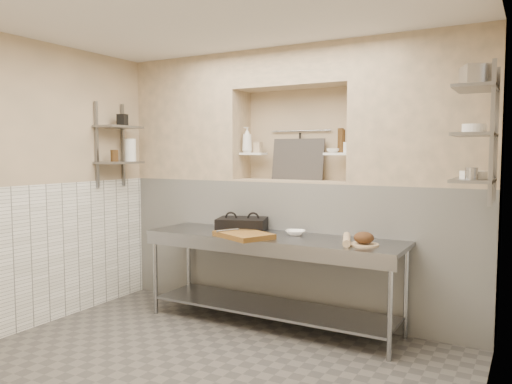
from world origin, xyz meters
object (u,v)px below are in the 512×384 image
Objects in this scene: cutting_board at (244,235)px; rolling_pin at (347,240)px; bottle_soap at (247,140)px; panini_press at (242,224)px; jug_left at (130,150)px; bowl_alcove at (333,151)px; prep_table at (271,262)px; bread_loaf at (364,238)px; mixing_bowl at (295,233)px.

rolling_pin reaches higher than cutting_board.
bottle_soap is at bearing 157.75° from rolling_pin.
panini_press reaches higher than rolling_pin.
bottle_soap is 1.09× the size of jug_left.
bottle_soap is at bearing -178.25° from bowl_alcove.
bottle_soap reaches higher than jug_left.
bowl_alcove is (0.83, 0.44, 0.77)m from panini_press.
prep_table is at bearing 48.01° from cutting_board.
bread_loaf is at bearing -3.01° from prep_table.
bowl_alcove reaches higher than prep_table.
bread_loaf reaches higher than rolling_pin.
mixing_bowl is (0.59, 0.04, -0.04)m from panini_press.
mixing_bowl is at bearing 164.64° from bread_loaf.
bread_loaf is at bearing 8.02° from cutting_board.
cutting_board is at bearing -76.02° from panini_press.
prep_table is 1.44m from bottle_soap.
prep_table is at bearing -1.37° from jug_left.
bread_loaf is (1.35, -0.17, 0.00)m from panini_press.
panini_press reaches higher than cutting_board.
rolling_pin is 3.30× the size of bowl_alcove.
jug_left reaches higher than panini_press.
rolling_pin is at bearing -17.30° from mixing_bowl.
panini_press reaches higher than prep_table.
bread_loaf is at bearing -49.53° from bowl_alcove.
mixing_bowl is at bearing 162.70° from rolling_pin.
jug_left is (-1.28, -0.49, -0.11)m from bottle_soap.
mixing_bowl is at bearing 3.16° from jug_left.
bread_loaf is at bearing -1.92° from jug_left.
mixing_bowl is at bearing -120.22° from bowl_alcove.
cutting_board is at bearing -8.61° from jug_left.
rolling_pin is 1.05m from bowl_alcove.
mixing_bowl is 1.12× the size of bread_loaf.
rolling_pin is at bearing -1.94° from prep_table.
bowl_alcove is at bearing 1.75° from bottle_soap.
bread_loaf is at bearing -15.36° from mixing_bowl.
bread_loaf is 0.62× the size of bottle_soap.
mixing_bowl reaches higher than prep_table.
bottle_soap is (-1.52, 0.58, 0.89)m from bread_loaf.
cutting_board is 1.19× the size of rolling_pin.
bread_loaf is 1.28× the size of bowl_alcove.
bowl_alcove is at bearing 12.73° from jug_left.
bowl_alcove reaches higher than mixing_bowl.
bottle_soap reaches higher than prep_table.
cutting_board is (0.22, -0.33, -0.04)m from panini_press.
rolling_pin is 1.60× the size of bottle_soap.
rolling_pin is 1.73m from bottle_soap.
prep_table is at bearing -42.39° from bottle_soap.
prep_table is 0.53m from panini_press.
jug_left is (-2.64, 0.07, 0.81)m from rolling_pin.
panini_press is 0.59m from mixing_bowl.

